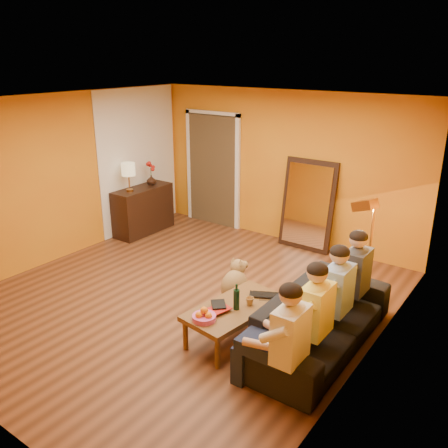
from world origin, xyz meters
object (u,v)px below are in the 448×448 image
Objects in this scene: sideboard at (143,210)px; vase at (151,180)px; person_far_right at (356,279)px; laptop at (265,297)px; floor_lamp at (369,256)px; mirror_frame at (308,205)px; sofa at (321,320)px; table_lamp at (129,177)px; person_mid_right at (338,297)px; dog at (234,283)px; tumbler at (250,301)px; person_mid_left at (316,319)px; coffee_table at (235,322)px; wine_bottle at (236,297)px; person_far_left at (290,344)px.

sideboard is 0.57m from vase.
vase is (-4.37, 1.08, 0.33)m from person_far_right.
floor_lamp is at bearing 29.35° from laptop.
mirror_frame is at bearing 21.16° from sideboard.
sofa is 1.22m from floor_lamp.
table_lamp is 0.42× the size of person_mid_right.
dog is at bearing -86.84° from mirror_frame.
floor_lamp reaches higher than dog.
vase is at bearing -170.29° from floor_lamp.
floor_lamp reaches higher than tumbler.
sofa is 0.55m from person_mid_left.
laptop is (-0.82, -0.19, -0.18)m from person_mid_right.
dog reaches higher than coffee_table.
coffee_table is 1.00× the size of person_mid_left.
mirror_frame is 1.25× the size of coffee_table.
sideboard is at bearing 169.25° from person_far_right.
floor_lamp is at bearing 16.34° from dog.
floor_lamp is (4.34, -0.33, 0.29)m from sideboard.
mirror_frame reaches higher than laptop.
wine_bottle is (-0.82, -0.49, 0.25)m from sofa.
person_far_right reaches higher than dog.
dog is at bearing -23.58° from sideboard.
person_mid_right is 12.61× the size of tumbler.
table_lamp is 4.53m from person_mid_right.
wine_bottle reaches higher than sofa.
person_mid_left and person_far_right have the same top height.
person_far_left and person_mid_left have the same top height.
sofa is 0.98m from coffee_table.
floor_lamp is 1.50m from laptop.
person_mid_right is at bearing -21.40° from dog.
person_far_left is at bearing -66.06° from mirror_frame.
person_mid_right is 6.67× the size of vase.
table_lamp is at bearing -90.00° from sideboard.
wine_bottle is at bearing -71.40° from dog.
person_far_left is 1.65m from person_far_right.
person_mid_right is (4.37, -1.08, -0.49)m from table_lamp.
person_far_left reaches higher than wine_bottle.
dog is (2.92, -0.97, -0.79)m from table_lamp.
sofa is 0.99m from wine_bottle.
floor_lamp is (0.97, 1.59, 0.51)m from coffee_table.
sideboard is 3.88m from laptop.
wine_bottle is (-0.92, -1.64, -0.14)m from floor_lamp.
wine_bottle reaches higher than dog.
coffee_table is 1.00× the size of person_far_right.
mirror_frame is at bearing 113.94° from person_far_left.
coffee_table is at bearing -29.64° from sideboard.
person_mid_left is (4.37, -1.63, -0.49)m from table_lamp.
person_mid_right is at bearing 90.00° from person_mid_left.
floor_lamp reaches higher than person_far_right.
wine_bottle is at bearing -148.16° from person_mid_right.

